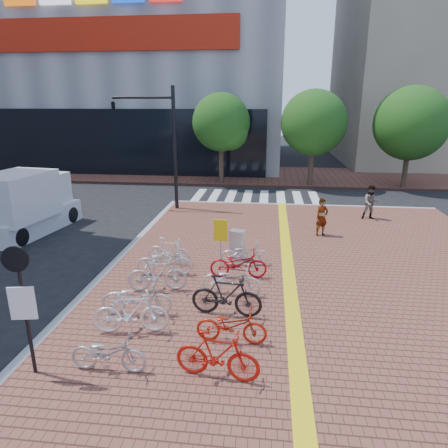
# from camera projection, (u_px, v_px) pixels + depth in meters

# --- Properties ---
(ground) EXTENTS (120.00, 120.00, 0.00)m
(ground) POSITION_uv_depth(u_px,v_px,m) (217.00, 317.00, 10.65)
(ground) COLOR black
(ground) RESTS_ON ground
(kerb_north) EXTENTS (14.00, 0.25, 0.15)m
(kerb_north) POSITION_uv_depth(u_px,v_px,m) (300.00, 206.00, 21.70)
(kerb_north) COLOR gray
(kerb_north) RESTS_ON ground
(far_sidewalk) EXTENTS (70.00, 8.00, 0.15)m
(far_sidewalk) POSITION_uv_depth(u_px,v_px,m) (253.00, 176.00, 30.57)
(far_sidewalk) COLOR brown
(far_sidewalk) RESTS_ON ground
(department_store) EXTENTS (36.00, 24.27, 28.00)m
(department_store) POSITION_uv_depth(u_px,v_px,m) (96.00, 10.00, 38.62)
(department_store) COLOR gray
(department_store) RESTS_ON ground
(crosswalk) EXTENTS (7.50, 4.00, 0.01)m
(crosswalk) POSITION_uv_depth(u_px,v_px,m) (256.00, 197.00, 23.89)
(crosswalk) COLOR silver
(crosswalk) RESTS_ON ground
(street_trees) EXTENTS (16.20, 4.60, 6.35)m
(street_trees) POSITION_uv_depth(u_px,v_px,m) (330.00, 125.00, 25.47)
(street_trees) COLOR #38281E
(street_trees) RESTS_ON far_sidewalk
(bike_0) EXTENTS (1.60, 0.57, 0.84)m
(bike_0) POSITION_uv_depth(u_px,v_px,m) (108.00, 353.00, 8.19)
(bike_0) COLOR #AEAEB2
(bike_0) RESTS_ON sidewalk
(bike_1) EXTENTS (1.88, 0.80, 1.10)m
(bike_1) POSITION_uv_depth(u_px,v_px,m) (131.00, 312.00, 9.51)
(bike_1) COLOR white
(bike_1) RESTS_ON sidewalk
(bike_2) EXTENTS (1.89, 0.78, 0.97)m
(bike_2) POSITION_uv_depth(u_px,v_px,m) (137.00, 298.00, 10.35)
(bike_2) COLOR silver
(bike_2) RESTS_ON sidewalk
(bike_3) EXTENTS (1.80, 0.78, 1.05)m
(bike_3) POSITION_uv_depth(u_px,v_px,m) (157.00, 274.00, 11.66)
(bike_3) COLOR silver
(bike_3) RESTS_ON sidewalk
(bike_4) EXTENTS (1.85, 0.84, 0.94)m
(bike_4) POSITION_uv_depth(u_px,v_px,m) (164.00, 261.00, 12.76)
(bike_4) COLOR silver
(bike_4) RESTS_ON sidewalk
(bike_5) EXTENTS (1.61, 0.73, 0.93)m
(bike_5) POSITION_uv_depth(u_px,v_px,m) (169.00, 251.00, 13.63)
(bike_5) COLOR white
(bike_5) RESTS_ON sidewalk
(bike_6) EXTENTS (1.79, 0.72, 1.04)m
(bike_6) POSITION_uv_depth(u_px,v_px,m) (217.00, 355.00, 7.93)
(bike_6) COLOR red
(bike_6) RESTS_ON sidewalk
(bike_7) EXTENTS (1.66, 0.62, 0.86)m
(bike_7) POSITION_uv_depth(u_px,v_px,m) (231.00, 325.00, 9.16)
(bike_7) COLOR red
(bike_7) RESTS_ON sidewalk
(bike_8) EXTENTS (1.90, 0.67, 1.12)m
(bike_8) POSITION_uv_depth(u_px,v_px,m) (227.00, 296.00, 10.30)
(bike_8) COLOR black
(bike_8) RESTS_ON sidewalk
(bike_9) EXTENTS (1.77, 0.73, 0.91)m
(bike_9) POSITION_uv_depth(u_px,v_px,m) (231.00, 280.00, 11.45)
(bike_9) COLOR silver
(bike_9) RESTS_ON sidewalk
(bike_10) EXTENTS (1.83, 0.75, 0.94)m
(bike_10) POSITION_uv_depth(u_px,v_px,m) (238.00, 264.00, 12.56)
(bike_10) COLOR red
(bike_10) RESTS_ON sidewalk
(bike_11) EXTENTS (1.65, 0.74, 0.84)m
(bike_11) POSITION_uv_depth(u_px,v_px,m) (244.00, 253.00, 13.55)
(bike_11) COLOR silver
(bike_11) RESTS_ON sidewalk
(pedestrian_a) EXTENTS (0.68, 0.61, 1.57)m
(pedestrian_a) POSITION_uv_depth(u_px,v_px,m) (322.00, 217.00, 16.46)
(pedestrian_a) COLOR gray
(pedestrian_a) RESTS_ON sidewalk
(pedestrian_b) EXTENTS (0.80, 0.63, 1.61)m
(pedestrian_b) POSITION_uv_depth(u_px,v_px,m) (371.00, 202.00, 18.78)
(pedestrian_b) COLOR #505965
(pedestrian_b) RESTS_ON sidewalk
(utility_box) EXTENTS (0.57, 0.47, 1.09)m
(utility_box) POSITION_uv_depth(u_px,v_px,m) (237.00, 245.00, 13.95)
(utility_box) COLOR silver
(utility_box) RESTS_ON sidewalk
(yellow_sign) EXTENTS (0.46, 0.13, 1.69)m
(yellow_sign) POSITION_uv_depth(u_px,v_px,m) (220.00, 235.00, 13.10)
(yellow_sign) COLOR #B7B7BC
(yellow_sign) RESTS_ON sidewalk
(notice_sign) EXTENTS (0.51, 0.16, 2.79)m
(notice_sign) POSITION_uv_depth(u_px,v_px,m) (22.00, 296.00, 7.70)
(notice_sign) COLOR black
(notice_sign) RESTS_ON sidewalk
(traffic_light_pole) EXTENTS (3.28, 1.26, 6.10)m
(traffic_light_pole) POSITION_uv_depth(u_px,v_px,m) (146.00, 125.00, 19.88)
(traffic_light_pole) COLOR black
(traffic_light_pole) RESTS_ON sidewalk
(box_truck) EXTENTS (2.67, 4.96, 2.73)m
(box_truck) POSITION_uv_depth(u_px,v_px,m) (26.00, 204.00, 17.21)
(box_truck) COLOR silver
(box_truck) RESTS_ON ground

